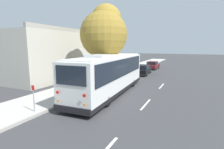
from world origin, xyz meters
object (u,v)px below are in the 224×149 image
parked_sedan_black (143,70)px  sign_post_far (60,90)px  shuttle_bus (110,73)px  parked_sedan_maroon (152,65)px  street_tree (104,32)px  sign_post_near (34,98)px

parked_sedan_black → sign_post_far: (-14.52, 1.71, 0.33)m
shuttle_bus → sign_post_far: 4.29m
parked_sedan_black → parked_sedan_maroon: 6.37m
parked_sedan_maroon → shuttle_bus: bearing=-178.5°
street_tree → sign_post_far: (-7.02, -0.29, -4.38)m
shuttle_bus → parked_sedan_black: 10.87m
street_tree → sign_post_near: street_tree is taller
parked_sedan_black → parked_sedan_maroon: size_ratio=1.10×
parked_sedan_black → sign_post_near: sign_post_near is taller
parked_sedan_maroon → sign_post_near: size_ratio=2.75×
sign_post_near → sign_post_far: 2.15m
parked_sedan_maroon → sign_post_near: 23.10m
parked_sedan_black → street_tree: (-7.50, 2.00, 4.71)m
parked_sedan_black → sign_post_near: size_ratio=3.02×
parked_sedan_maroon → street_tree: 14.78m
street_tree → sign_post_near: bearing=-178.2°
street_tree → sign_post_near: size_ratio=5.17×
shuttle_bus → parked_sedan_maroon: 17.22m
street_tree → sign_post_near: (-9.17, -0.29, -4.37)m
shuttle_bus → parked_sedan_black: size_ratio=2.38×
shuttle_bus → sign_post_near: 6.24m
parked_sedan_maroon → sign_post_far: (-20.89, 1.62, 0.34)m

